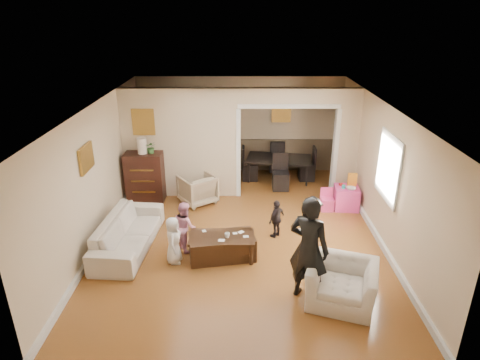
{
  "coord_description": "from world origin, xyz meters",
  "views": [
    {
      "loc": [
        0.02,
        -7.47,
        4.25
      ],
      "look_at": [
        0.0,
        0.2,
        1.05
      ],
      "focal_mm": 31.01,
      "sensor_mm": 36.0,
      "label": 1
    }
  ],
  "objects_px": {
    "child_toddler": "(277,219)",
    "sofa": "(128,233)",
    "play_table": "(346,198)",
    "child_kneel_b": "(185,226)",
    "table_lamp": "(142,146)",
    "cyan_cup": "(344,187)",
    "coffee_table": "(222,247)",
    "armchair_front": "(342,283)",
    "child_kneel_a": "(173,240)",
    "dining_table": "(278,169)",
    "coffee_cup": "(227,235)",
    "dresser": "(145,177)",
    "armchair_back": "(197,189)",
    "adult_person": "(309,249)"
  },
  "relations": [
    {
      "from": "coffee_table",
      "to": "armchair_front",
      "type": "bearing_deg",
      "value": -33.09
    },
    {
      "from": "armchair_back",
      "to": "dresser",
      "type": "height_order",
      "value": "dresser"
    },
    {
      "from": "dresser",
      "to": "adult_person",
      "type": "distance_m",
      "value": 4.85
    },
    {
      "from": "dining_table",
      "to": "child_kneel_b",
      "type": "height_order",
      "value": "child_kneel_b"
    },
    {
      "from": "sofa",
      "to": "dresser",
      "type": "height_order",
      "value": "dresser"
    },
    {
      "from": "table_lamp",
      "to": "play_table",
      "type": "xyz_separation_m",
      "value": [
        4.64,
        -0.41,
        -1.1
      ]
    },
    {
      "from": "cyan_cup",
      "to": "dresser",
      "type": "bearing_deg",
      "value": 174.23
    },
    {
      "from": "coffee_table",
      "to": "child_toddler",
      "type": "distance_m",
      "value": 1.3
    },
    {
      "from": "cyan_cup",
      "to": "dining_table",
      "type": "relative_size",
      "value": 0.05
    },
    {
      "from": "dresser",
      "to": "dining_table",
      "type": "bearing_deg",
      "value": 21.92
    },
    {
      "from": "armchair_front",
      "to": "child_kneel_a",
      "type": "xyz_separation_m",
      "value": [
        -2.75,
        1.09,
        0.11
      ]
    },
    {
      "from": "cyan_cup",
      "to": "child_kneel_b",
      "type": "distance_m",
      "value": 3.75
    },
    {
      "from": "adult_person",
      "to": "sofa",
      "type": "bearing_deg",
      "value": 8.46
    },
    {
      "from": "child_toddler",
      "to": "cyan_cup",
      "type": "bearing_deg",
      "value": 167.68
    },
    {
      "from": "armchair_back",
      "to": "child_toddler",
      "type": "distance_m",
      "value": 2.33
    },
    {
      "from": "dresser",
      "to": "adult_person",
      "type": "xyz_separation_m",
      "value": [
        3.27,
        -3.58,
        0.29
      ]
    },
    {
      "from": "armchair_front",
      "to": "cyan_cup",
      "type": "height_order",
      "value": "armchair_front"
    },
    {
      "from": "armchair_back",
      "to": "coffee_cup",
      "type": "height_order",
      "value": "armchair_back"
    },
    {
      "from": "armchair_back",
      "to": "cyan_cup",
      "type": "xyz_separation_m",
      "value": [
        3.31,
        -0.33,
        0.21
      ]
    },
    {
      "from": "child_kneel_a",
      "to": "table_lamp",
      "type": "bearing_deg",
      "value": 21.73
    },
    {
      "from": "table_lamp",
      "to": "cyan_cup",
      "type": "distance_m",
      "value": 4.64
    },
    {
      "from": "table_lamp",
      "to": "coffee_table",
      "type": "bearing_deg",
      "value": -52.24
    },
    {
      "from": "table_lamp",
      "to": "dining_table",
      "type": "bearing_deg",
      "value": 21.92
    },
    {
      "from": "coffee_table",
      "to": "child_kneel_a",
      "type": "relative_size",
      "value": 1.33
    },
    {
      "from": "child_toddler",
      "to": "child_kneel_a",
      "type": "bearing_deg",
      "value": -24.88
    },
    {
      "from": "coffee_cup",
      "to": "child_kneel_b",
      "type": "relative_size",
      "value": 0.1
    },
    {
      "from": "table_lamp",
      "to": "child_toddler",
      "type": "bearing_deg",
      "value": -29.97
    },
    {
      "from": "armchair_front",
      "to": "play_table",
      "type": "distance_m",
      "value": 3.39
    },
    {
      "from": "sofa",
      "to": "coffee_cup",
      "type": "bearing_deg",
      "value": -97.53
    },
    {
      "from": "dresser",
      "to": "cyan_cup",
      "type": "height_order",
      "value": "dresser"
    },
    {
      "from": "sofa",
      "to": "child_toddler",
      "type": "bearing_deg",
      "value": -77.58
    },
    {
      "from": "play_table",
      "to": "child_kneel_a",
      "type": "height_order",
      "value": "child_kneel_a"
    },
    {
      "from": "armchair_back",
      "to": "dresser",
      "type": "bearing_deg",
      "value": -41.24
    },
    {
      "from": "coffee_cup",
      "to": "cyan_cup",
      "type": "bearing_deg",
      "value": 38.74
    },
    {
      "from": "dresser",
      "to": "adult_person",
      "type": "bearing_deg",
      "value": -47.59
    },
    {
      "from": "armchair_front",
      "to": "child_toddler",
      "type": "relative_size",
      "value": 1.29
    },
    {
      "from": "coffee_table",
      "to": "cyan_cup",
      "type": "relative_size",
      "value": 14.72
    },
    {
      "from": "coffee_cup",
      "to": "dresser",
      "type": "bearing_deg",
      "value": 128.63
    },
    {
      "from": "child_kneel_a",
      "to": "child_kneel_b",
      "type": "bearing_deg",
      "value": -18.66
    },
    {
      "from": "coffee_cup",
      "to": "armchair_front",
      "type": "bearing_deg",
      "value": -33.43
    },
    {
      "from": "armchair_front",
      "to": "cyan_cup",
      "type": "bearing_deg",
      "value": 95.37
    },
    {
      "from": "coffee_cup",
      "to": "child_toddler",
      "type": "height_order",
      "value": "child_toddler"
    },
    {
      "from": "play_table",
      "to": "child_kneel_b",
      "type": "relative_size",
      "value": 0.55
    },
    {
      "from": "child_toddler",
      "to": "sofa",
      "type": "bearing_deg",
      "value": -42.15
    },
    {
      "from": "coffee_cup",
      "to": "play_table",
      "type": "distance_m",
      "value": 3.38
    },
    {
      "from": "play_table",
      "to": "child_toddler",
      "type": "relative_size",
      "value": 0.67
    },
    {
      "from": "armchair_back",
      "to": "cyan_cup",
      "type": "relative_size",
      "value": 9.44
    },
    {
      "from": "child_kneel_b",
      "to": "dining_table",
      "type": "bearing_deg",
      "value": -60.8
    },
    {
      "from": "child_kneel_b",
      "to": "armchair_front",
      "type": "bearing_deg",
      "value": -150.83
    },
    {
      "from": "coffee_table",
      "to": "child_kneel_b",
      "type": "distance_m",
      "value": 0.81
    }
  ]
}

